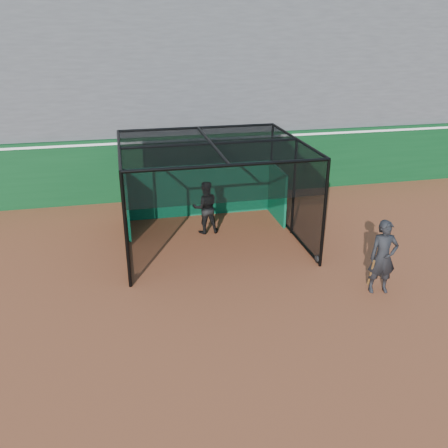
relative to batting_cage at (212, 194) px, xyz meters
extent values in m
plane|color=brown|center=(-0.57, -4.01, -1.59)|extent=(120.00, 120.00, 0.00)
cube|color=#0A3918|center=(-0.57, 4.49, -0.34)|extent=(50.00, 0.45, 2.50)
cube|color=white|center=(-0.57, 4.49, 0.76)|extent=(50.00, 0.50, 0.08)
cube|color=#4C4C4F|center=(-0.57, 8.37, 2.28)|extent=(50.00, 7.85, 7.75)
cube|color=#085333|center=(0.00, 2.29, -0.64)|extent=(5.32, 0.10, 1.90)
cylinder|color=black|center=(-2.72, -2.24, -1.48)|extent=(0.08, 0.22, 0.22)
cylinder|color=black|center=(2.72, -2.24, -1.48)|extent=(0.08, 0.22, 0.22)
cylinder|color=black|center=(-2.72, 2.21, -1.48)|extent=(0.08, 0.22, 0.22)
cylinder|color=black|center=(2.72, 2.21, -1.48)|extent=(0.08, 0.22, 0.22)
imported|color=black|center=(-0.09, 0.68, -0.70)|extent=(0.88, 0.69, 1.79)
imported|color=black|center=(3.66, -4.09, -0.60)|extent=(0.79, 0.58, 1.99)
cylinder|color=#593819|center=(3.41, -4.04, -1.04)|extent=(0.14, 0.33, 0.86)
camera|label=1|loc=(-2.65, -13.79, 4.91)|focal=38.00mm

